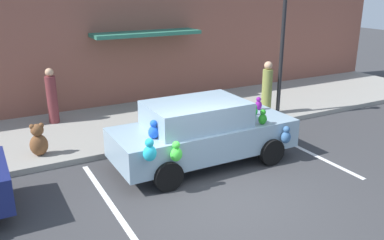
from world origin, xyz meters
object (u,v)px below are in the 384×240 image
at_px(plush_covered_car, 202,132).
at_px(pedestrian_near_shopfront, 267,89).
at_px(street_lamp_post, 283,38).
at_px(pedestrian_walking_past, 52,97).
at_px(teddy_bear_on_sidewalk, 38,141).

xyz_separation_m(plush_covered_car, pedestrian_near_shopfront, (3.47, 2.00, 0.16)).
bearing_deg(street_lamp_post, plush_covered_car, -154.44).
bearing_deg(pedestrian_walking_past, teddy_bear_on_sidewalk, -108.41).
height_order(teddy_bear_on_sidewalk, pedestrian_walking_past, pedestrian_walking_past).
bearing_deg(teddy_bear_on_sidewalk, pedestrian_walking_past, 71.59).
xyz_separation_m(teddy_bear_on_sidewalk, street_lamp_post, (7.21, -0.14, 2.02)).
relative_size(teddy_bear_on_sidewalk, pedestrian_walking_past, 0.50).
xyz_separation_m(pedestrian_near_shopfront, pedestrian_walking_past, (-6.09, 2.33, -0.02)).
relative_size(plush_covered_car, pedestrian_near_shopfront, 2.58).
relative_size(pedestrian_near_shopfront, pedestrian_walking_past, 1.03).
bearing_deg(pedestrian_near_shopfront, plush_covered_car, -150.08).
relative_size(teddy_bear_on_sidewalk, street_lamp_post, 0.21).
height_order(plush_covered_car, street_lamp_post, street_lamp_post).
bearing_deg(street_lamp_post, pedestrian_near_shopfront, 152.42).
distance_m(pedestrian_near_shopfront, pedestrian_walking_past, 6.52).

